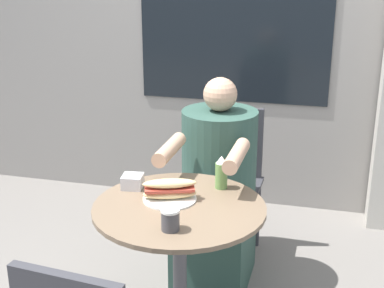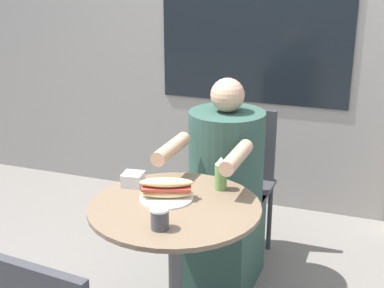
{
  "view_description": "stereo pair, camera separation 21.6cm",
  "coord_description": "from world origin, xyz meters",
  "px_view_note": "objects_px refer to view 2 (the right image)",
  "views": [
    {
      "loc": [
        0.55,
        -1.94,
        1.67
      ],
      "look_at": [
        0.0,
        0.21,
        0.9
      ],
      "focal_mm": 50.0,
      "sensor_mm": 36.0,
      "label": 1
    },
    {
      "loc": [
        0.76,
        -1.88,
        1.67
      ],
      "look_at": [
        0.0,
        0.21,
        0.9
      ],
      "focal_mm": 50.0,
      "sensor_mm": 36.0,
      "label": 2
    }
  ],
  "objects_px": {
    "diner_chair": "(241,170)",
    "sandwich_on_plate": "(166,190)",
    "cafe_table": "(175,244)",
    "drink_cup": "(160,218)",
    "seated_diner": "(223,201)",
    "condiment_bottle": "(221,174)"
  },
  "relations": [
    {
      "from": "diner_chair",
      "to": "sandwich_on_plate",
      "type": "relative_size",
      "value": 3.65
    },
    {
      "from": "cafe_table",
      "to": "sandwich_on_plate",
      "type": "height_order",
      "value": "sandwich_on_plate"
    },
    {
      "from": "diner_chair",
      "to": "drink_cup",
      "type": "distance_m",
      "value": 1.15
    },
    {
      "from": "diner_chair",
      "to": "seated_diner",
      "type": "bearing_deg",
      "value": 90.65
    },
    {
      "from": "sandwich_on_plate",
      "to": "drink_cup",
      "type": "relative_size",
      "value": 2.76
    },
    {
      "from": "diner_chair",
      "to": "condiment_bottle",
      "type": "xyz_separation_m",
      "value": [
        0.09,
        -0.7,
        0.25
      ]
    },
    {
      "from": "diner_chair",
      "to": "sandwich_on_plate",
      "type": "distance_m",
      "value": 0.91
    },
    {
      "from": "cafe_table",
      "to": "drink_cup",
      "type": "bearing_deg",
      "value": -83.25
    },
    {
      "from": "drink_cup",
      "to": "sandwich_on_plate",
      "type": "bearing_deg",
      "value": 107.27
    },
    {
      "from": "seated_diner",
      "to": "drink_cup",
      "type": "xyz_separation_m",
      "value": [
        -0.02,
        -0.78,
        0.27
      ]
    },
    {
      "from": "cafe_table",
      "to": "seated_diner",
      "type": "xyz_separation_m",
      "value": [
        0.04,
        0.57,
        -0.04
      ]
    },
    {
      "from": "cafe_table",
      "to": "condiment_bottle",
      "type": "height_order",
      "value": "condiment_bottle"
    },
    {
      "from": "cafe_table",
      "to": "diner_chair",
      "type": "xyz_separation_m",
      "value": [
        0.05,
        0.92,
        0.0
      ]
    },
    {
      "from": "cafe_table",
      "to": "seated_diner",
      "type": "relative_size",
      "value": 0.65
    },
    {
      "from": "cafe_table",
      "to": "drink_cup",
      "type": "relative_size",
      "value": 8.42
    },
    {
      "from": "drink_cup",
      "to": "condiment_bottle",
      "type": "xyz_separation_m",
      "value": [
        0.11,
        0.44,
        0.03
      ]
    },
    {
      "from": "diner_chair",
      "to": "sandwich_on_plate",
      "type": "height_order",
      "value": "diner_chair"
    },
    {
      "from": "seated_diner",
      "to": "condiment_bottle",
      "type": "height_order",
      "value": "seated_diner"
    },
    {
      "from": "diner_chair",
      "to": "condiment_bottle",
      "type": "height_order",
      "value": "diner_chair"
    },
    {
      "from": "cafe_table",
      "to": "seated_diner",
      "type": "bearing_deg",
      "value": 85.64
    },
    {
      "from": "diner_chair",
      "to": "seated_diner",
      "type": "height_order",
      "value": "seated_diner"
    },
    {
      "from": "sandwich_on_plate",
      "to": "cafe_table",
      "type": "bearing_deg",
      "value": -39.55
    }
  ]
}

